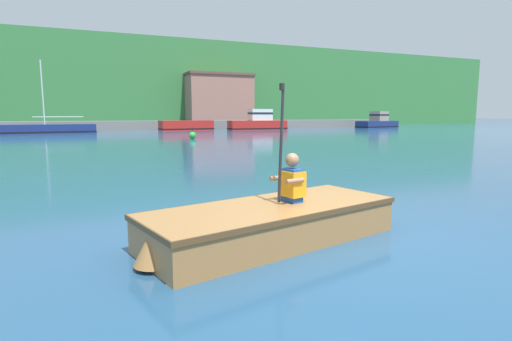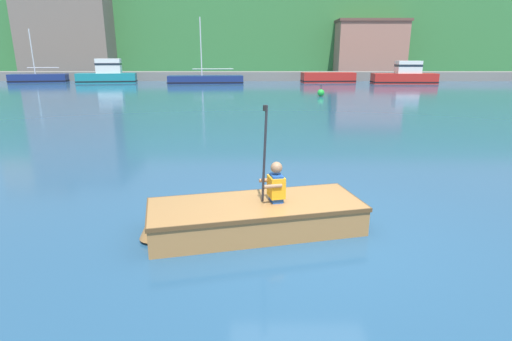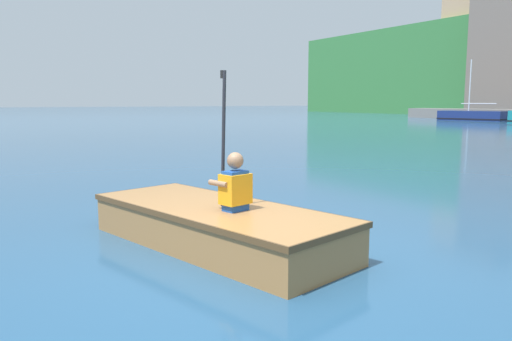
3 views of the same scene
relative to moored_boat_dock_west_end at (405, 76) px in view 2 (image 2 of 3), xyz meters
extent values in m
plane|color=navy|center=(-12.82, -32.57, -0.74)|extent=(300.00, 300.00, 0.00)
cube|color=#387A3D|center=(-12.82, 23.47, 4.71)|extent=(120.00, 20.00, 10.89)
cube|color=tan|center=(-44.45, 17.78, 7.26)|extent=(8.45, 7.00, 15.99)
cube|color=#75665B|center=(-36.55, 15.91, 5.89)|extent=(10.80, 11.57, 13.24)
cube|color=#9E6B5B|center=(-0.30, 15.02, 2.40)|extent=(7.96, 10.32, 6.27)
cube|color=brown|center=(-0.30, 15.02, 5.69)|extent=(8.26, 10.62, 0.30)
cube|color=slate|center=(-12.82, 4.98, -0.29)|extent=(61.46, 2.40, 0.90)
cube|color=red|center=(-0.08, 0.00, -0.26)|extent=(5.81, 1.76, 0.94)
cube|color=black|center=(-0.08, 0.00, -0.57)|extent=(5.85, 1.80, 0.10)
cube|color=silver|center=(0.21, 0.00, 0.76)|extent=(2.17, 1.37, 1.11)
cube|color=#19232D|center=(0.21, 0.00, 0.90)|extent=(2.19, 1.39, 0.20)
cube|color=navy|center=(-18.51, 0.28, -0.38)|extent=(7.09, 2.79, 0.72)
cube|color=black|center=(-18.51, 0.28, -0.61)|extent=(7.14, 2.83, 0.10)
cylinder|color=silver|center=(-18.85, 0.24, 2.56)|extent=(0.10, 0.10, 5.15)
cylinder|color=silver|center=(-17.82, 0.35, 0.58)|extent=(3.79, 0.45, 0.07)
cube|color=navy|center=(-35.03, 1.79, -0.34)|extent=(5.40, 2.68, 0.79)
cube|color=black|center=(-35.03, 1.79, -0.60)|extent=(5.44, 2.72, 0.10)
cylinder|color=silver|center=(-35.28, 1.73, 2.14)|extent=(0.10, 0.10, 4.17)
cylinder|color=silver|center=(-34.53, 1.90, 0.65)|extent=(2.79, 0.67, 0.07)
cube|color=red|center=(-6.83, 1.65, -0.26)|extent=(5.22, 2.17, 0.95)
cube|color=black|center=(-6.83, 1.65, -0.57)|extent=(5.27, 2.22, 0.10)
cube|color=#197A84|center=(-28.08, 1.04, -0.29)|extent=(5.61, 2.62, 0.90)
cube|color=black|center=(-28.08, 1.04, -0.58)|extent=(5.66, 2.67, 0.10)
cube|color=silver|center=(-27.82, 1.09, 0.84)|extent=(2.44, 1.72, 1.35)
cube|color=#19232D|center=(-27.82, 1.09, 1.00)|extent=(2.46, 1.74, 0.20)
cube|color=#A3703D|center=(-13.59, -32.45, -0.52)|extent=(3.27, 1.84, 0.44)
cube|color=brown|center=(-13.59, -32.45, -0.33)|extent=(3.32, 1.89, 0.06)
cube|color=brown|center=(-13.59, -32.45, -0.34)|extent=(2.80, 1.54, 0.02)
cone|color=#A3703D|center=(-15.03, -32.80, -0.49)|extent=(0.48, 0.48, 0.39)
cube|color=#A3703D|center=(-13.37, -32.39, -0.35)|extent=(0.41, 1.10, 0.03)
cube|color=#1E4CA5|center=(-13.29, -32.38, -0.09)|extent=(0.21, 0.27, 0.41)
cube|color=orange|center=(-13.29, -32.38, -0.07)|extent=(0.27, 0.33, 0.31)
sphere|color=#997051|center=(-13.29, -32.38, 0.22)|extent=(0.17, 0.17, 0.17)
cylinder|color=#997051|center=(-13.42, -32.25, -0.01)|extent=(0.27, 0.12, 0.06)
cylinder|color=#997051|center=(-13.34, -32.54, -0.01)|extent=(0.27, 0.12, 0.06)
cylinder|color=#232328|center=(-13.47, -32.42, 0.42)|extent=(0.10, 0.06, 1.41)
cylinder|color=black|center=(-13.47, -32.42, 1.09)|extent=(0.05, 0.05, 0.08)
sphere|color=green|center=(-9.55, -11.91, -0.52)|extent=(0.44, 0.44, 0.44)
cylinder|color=black|center=(-9.55, -11.91, -0.16)|extent=(0.04, 0.04, 0.28)
camera|label=1|loc=(-15.56, -36.65, 0.76)|focal=28.00mm
camera|label=2|loc=(-13.55, -37.95, 1.78)|focal=28.00mm
camera|label=3|loc=(-8.89, -34.79, 0.81)|focal=35.00mm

